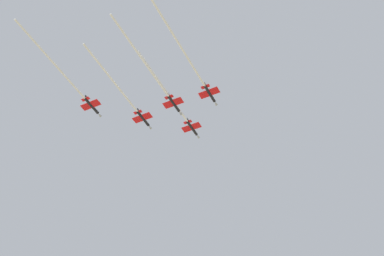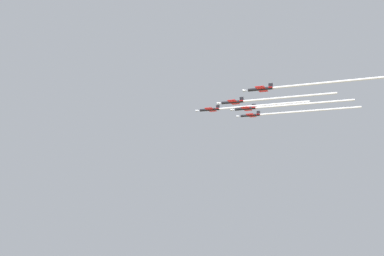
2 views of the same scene
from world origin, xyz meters
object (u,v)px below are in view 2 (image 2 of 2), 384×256
object	(u,v)px
jet_port_outer	(277,106)
jet_starboard_outer	(297,86)
jet_starboard_inner	(283,113)
jet_port_inner	(261,100)
jet_lead	(238,107)

from	to	relation	value
jet_port_outer	jet_starboard_outer	world-z (taller)	jet_port_outer
jet_starboard_inner	jet_starboard_outer	size ratio (longest dim) A/B	1.09
jet_port_inner	jet_starboard_inner	size ratio (longest dim) A/B	0.86
jet_port_inner	jet_starboard_outer	distance (m)	21.21
jet_lead	jet_starboard_inner	bearing A→B (deg)	-48.83
jet_lead	jet_starboard_outer	distance (m)	40.60
jet_port_inner	jet_starboard_outer	world-z (taller)	jet_starboard_outer
jet_starboard_outer	jet_starboard_inner	bearing A→B (deg)	16.05
jet_lead	jet_starboard_outer	bearing A→B (deg)	-134.90
jet_starboard_inner	jet_port_outer	size ratio (longest dim) A/B	1.07
jet_lead	jet_starboard_outer	size ratio (longest dim) A/B	1.00
jet_starboard_inner	jet_starboard_outer	distance (m)	44.73
jet_lead	jet_starboard_inner	size ratio (longest dim) A/B	0.91
jet_starboard_outer	jet_port_outer	bearing A→B (deg)	23.53
jet_port_outer	jet_starboard_outer	size ratio (longest dim) A/B	1.02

